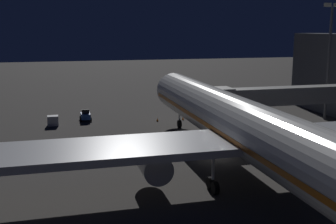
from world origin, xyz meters
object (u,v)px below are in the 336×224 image
object	(u,v)px
apron_floodlight_mast	(329,54)
traffic_cone_nose_port	(183,118)
baggage_container_mid_row	(53,121)
jet_bridge	(280,96)
airliner_at_gate	(259,136)
traffic_cone_nose_starboard	(157,120)
baggage_tug_spare	(85,116)

from	to	relation	value
apron_floodlight_mast	traffic_cone_nose_port	size ratio (longest dim) A/B	34.67
apron_floodlight_mast	baggage_container_mid_row	xyz separation A→B (m)	(44.39, -6.69, -10.21)
jet_bridge	baggage_container_mid_row	distance (m)	35.09
apron_floodlight_mast	baggage_container_mid_row	size ratio (longest dim) A/B	11.40
airliner_at_gate	jet_bridge	world-z (taller)	airliner_at_gate
traffic_cone_nose_starboard	apron_floodlight_mast	bearing A→B (deg)	168.57
jet_bridge	apron_floodlight_mast	size ratio (longest dim) A/B	1.33
traffic_cone_nose_starboard	baggage_tug_spare	bearing A→B (deg)	-16.45
traffic_cone_nose_starboard	baggage_container_mid_row	bearing A→B (deg)	-3.74
jet_bridge	baggage_tug_spare	size ratio (longest dim) A/B	10.06
baggage_tug_spare	apron_floodlight_mast	bearing A→B (deg)	167.08
apron_floodlight_mast	traffic_cone_nose_port	xyz separation A→B (m)	(23.30, -5.60, -10.72)
baggage_tug_spare	baggage_container_mid_row	bearing A→B (deg)	23.81
jet_bridge	traffic_cone_nose_starboard	world-z (taller)	jet_bridge
baggage_container_mid_row	traffic_cone_nose_port	size ratio (longest dim) A/B	3.04
airliner_at_gate	baggage_tug_spare	xyz separation A→B (m)	(13.68, -35.19, -4.50)
jet_bridge	baggage_container_mid_row	xyz separation A→B (m)	(32.32, -12.87, -4.61)
traffic_cone_nose_starboard	traffic_cone_nose_port	bearing A→B (deg)	180.00
apron_floodlight_mast	baggage_tug_spare	xyz separation A→B (m)	(39.18, -8.99, -10.21)
baggage_tug_spare	baggage_container_mid_row	size ratio (longest dim) A/B	1.51
airliner_at_gate	traffic_cone_nose_starboard	world-z (taller)	airliner_at_gate
airliner_at_gate	jet_bridge	distance (m)	24.10
baggage_tug_spare	traffic_cone_nose_starboard	bearing A→B (deg)	163.55
airliner_at_gate	baggage_container_mid_row	bearing A→B (deg)	-60.12
apron_floodlight_mast	baggage_tug_spare	distance (m)	41.47
jet_bridge	traffic_cone_nose_starboard	distance (m)	20.23
apron_floodlight_mast	traffic_cone_nose_port	world-z (taller)	apron_floodlight_mast
jet_bridge	traffic_cone_nose_port	world-z (taller)	jet_bridge
apron_floodlight_mast	baggage_container_mid_row	distance (m)	46.04
baggage_tug_spare	baggage_container_mid_row	xyz separation A→B (m)	(5.21, 2.30, -0.00)
baggage_container_mid_row	airliner_at_gate	bearing A→B (deg)	119.88
airliner_at_gate	baggage_tug_spare	size ratio (longest dim) A/B	26.20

